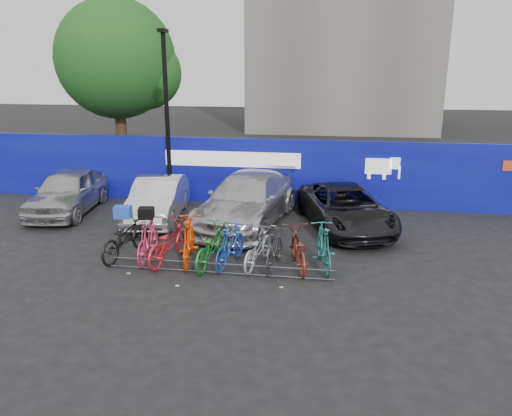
% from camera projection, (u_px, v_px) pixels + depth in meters
% --- Properties ---
extents(ground, '(100.00, 100.00, 0.00)m').
position_uv_depth(ground, '(224.00, 265.00, 12.77)').
color(ground, black).
rests_on(ground, ground).
extents(hoarding, '(22.00, 0.18, 2.40)m').
position_uv_depth(hoarding, '(260.00, 172.00, 18.14)').
color(hoarding, '#0A0988').
rests_on(hoarding, ground).
extents(tree, '(5.40, 5.20, 7.80)m').
position_uv_depth(tree, '(122.00, 62.00, 21.95)').
color(tree, '#382314').
rests_on(tree, ground).
extents(lamppost, '(0.25, 0.50, 6.11)m').
position_uv_depth(lamppost, '(167.00, 114.00, 17.48)').
color(lamppost, black).
rests_on(lamppost, ground).
extents(bike_rack, '(5.60, 0.03, 0.30)m').
position_uv_depth(bike_rack, '(219.00, 268.00, 12.16)').
color(bike_rack, '#595B60').
rests_on(bike_rack, ground).
extents(car_0, '(2.30, 4.57, 1.49)m').
position_uv_depth(car_0, '(68.00, 191.00, 17.18)').
color(car_0, '#A5A6A9').
rests_on(car_0, ground).
extents(car_1, '(1.98, 4.32, 1.37)m').
position_uv_depth(car_1, '(158.00, 199.00, 16.39)').
color(car_1, silver).
rests_on(car_1, ground).
extents(car_2, '(3.10, 5.75, 1.58)m').
position_uv_depth(car_2, '(247.00, 200.00, 15.91)').
color(car_2, '#B3B4B9').
rests_on(car_2, ground).
extents(car_3, '(3.46, 5.16, 1.32)m').
position_uv_depth(car_3, '(346.00, 208.00, 15.51)').
color(car_3, black).
rests_on(car_3, ground).
extents(bike_0, '(1.10, 2.17, 1.09)m').
position_uv_depth(bike_0, '(125.00, 237.00, 13.19)').
color(bike_0, black).
rests_on(bike_0, ground).
extents(bike_1, '(0.69, 1.93, 1.13)m').
position_uv_depth(bike_1, '(148.00, 239.00, 12.99)').
color(bike_1, '#D93D67').
rests_on(bike_1, ground).
extents(bike_2, '(1.12, 2.14, 1.07)m').
position_uv_depth(bike_2, '(169.00, 242.00, 12.88)').
color(bike_2, red).
rests_on(bike_2, ground).
extents(bike_3, '(0.91, 2.11, 1.23)m').
position_uv_depth(bike_3, '(189.00, 240.00, 12.77)').
color(bike_3, '#FB4406').
rests_on(bike_3, ground).
extents(bike_4, '(0.99, 2.06, 1.04)m').
position_uv_depth(bike_4, '(211.00, 246.00, 12.65)').
color(bike_4, '#147A26').
rests_on(bike_4, ground).
extents(bike_5, '(0.86, 1.84, 1.07)m').
position_uv_depth(bike_5, '(230.00, 245.00, 12.62)').
color(bike_5, '#1E45AC').
rests_on(bike_5, ground).
extents(bike_6, '(1.01, 1.94, 0.97)m').
position_uv_depth(bike_6, '(258.00, 248.00, 12.61)').
color(bike_6, '#A5A9AD').
rests_on(bike_6, ground).
extents(bike_7, '(0.64, 1.71, 1.00)m').
position_uv_depth(bike_7, '(274.00, 249.00, 12.46)').
color(bike_7, '#2A2B2D').
rests_on(bike_7, ground).
extents(bike_8, '(1.10, 2.02, 1.01)m').
position_uv_depth(bike_8, '(298.00, 249.00, 12.48)').
color(bike_8, maroon).
rests_on(bike_8, ground).
extents(bike_9, '(0.91, 1.99, 1.16)m').
position_uv_depth(bike_9, '(324.00, 247.00, 12.41)').
color(bike_9, '#206C65').
rests_on(bike_9, ground).
extents(cargo_crate, '(0.48, 0.39, 0.31)m').
position_uv_depth(cargo_crate, '(123.00, 212.00, 13.00)').
color(cargo_crate, blue).
rests_on(cargo_crate, bike_0).
extents(cargo_topcase, '(0.44, 0.41, 0.28)m').
position_uv_depth(cargo_topcase, '(146.00, 213.00, 12.79)').
color(cargo_topcase, black).
rests_on(cargo_topcase, bike_1).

